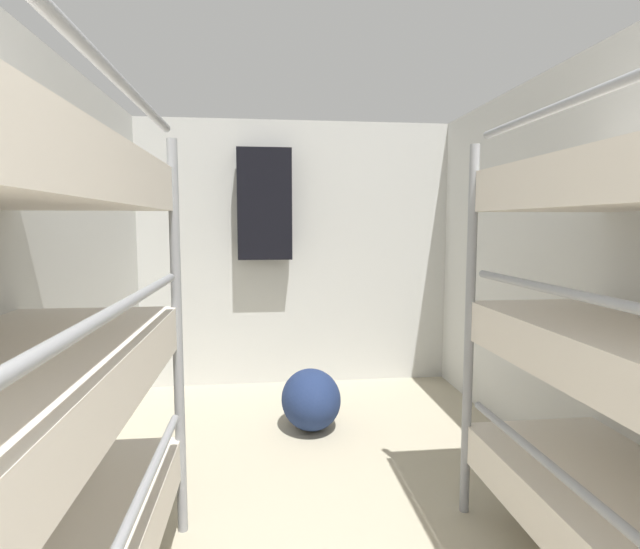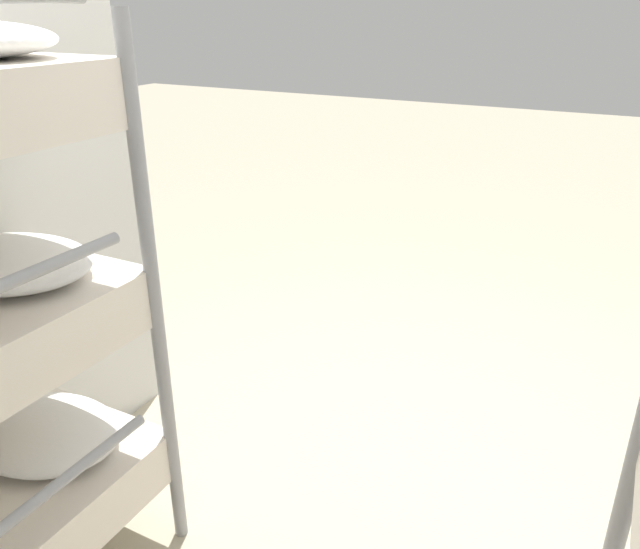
# 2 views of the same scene
# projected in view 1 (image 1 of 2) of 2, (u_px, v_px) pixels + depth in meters

# --- Properties ---
(wall_right) EXTENTS (0.06, 4.57, 2.24)m
(wall_right) POSITION_uv_depth(u_px,v_px,m) (634.00, 282.00, 2.21)
(wall_right) COLOR silver
(wall_right) RESTS_ON ground_plane
(wall_back) EXTENTS (2.75, 0.06, 2.24)m
(wall_back) POSITION_uv_depth(u_px,v_px,m) (296.00, 254.00, 4.28)
(wall_back) COLOR silver
(wall_back) RESTS_ON ground_plane
(duffel_bag) EXTENTS (0.40, 0.51, 0.40)m
(duffel_bag) POSITION_uv_depth(u_px,v_px,m) (311.00, 399.00, 3.36)
(duffel_bag) COLOR navy
(duffel_bag) RESTS_ON ground_plane
(hanging_coat) EXTENTS (0.44, 0.12, 0.90)m
(hanging_coat) POSITION_uv_depth(u_px,v_px,m) (265.00, 204.00, 4.06)
(hanging_coat) COLOR black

